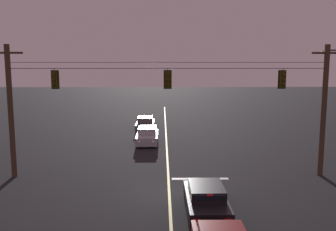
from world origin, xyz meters
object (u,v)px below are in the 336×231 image
at_px(car_waiting_near_lane, 206,200).
at_px(car_oncoming_lead, 147,136).
at_px(traffic_light_leftmost, 54,80).
at_px(traffic_light_left_inner, 168,80).
at_px(car_oncoming_trailing, 145,124).
at_px(traffic_light_centre, 283,79).

xyz_separation_m(car_waiting_near_lane, car_oncoming_lead, (-3.30, 14.92, -0.00)).
distance_m(traffic_light_leftmost, traffic_light_left_inner, 6.67).
bearing_deg(car_waiting_near_lane, traffic_light_leftmost, 145.93).
distance_m(traffic_light_leftmost, car_oncoming_lead, 11.79).
distance_m(traffic_light_left_inner, car_oncoming_lead, 10.78).
bearing_deg(car_oncoming_trailing, traffic_light_left_inner, -82.23).
bearing_deg(traffic_light_left_inner, traffic_light_centre, 0.00).
height_order(car_waiting_near_lane, car_oncoming_trailing, same).
relative_size(car_waiting_near_lane, car_oncoming_lead, 0.98).
xyz_separation_m(traffic_light_leftmost, car_oncoming_trailing, (4.57, 15.40, -5.25)).
xyz_separation_m(traffic_light_left_inner, car_oncoming_trailing, (-2.10, 15.40, -5.25)).
height_order(traffic_light_left_inner, traffic_light_centre, same).
bearing_deg(car_oncoming_trailing, traffic_light_centre, -59.86).
relative_size(traffic_light_left_inner, car_oncoming_trailing, 0.28).
xyz_separation_m(traffic_light_leftmost, traffic_light_left_inner, (6.67, 0.00, 0.00)).
bearing_deg(car_waiting_near_lane, car_oncoming_lead, 102.47).
xyz_separation_m(car_oncoming_lead, car_oncoming_trailing, (-0.47, 6.12, 0.00)).
distance_m(traffic_light_left_inner, traffic_light_centre, 6.84).
height_order(traffic_light_leftmost, car_oncoming_trailing, traffic_light_leftmost).
height_order(traffic_light_left_inner, car_oncoming_trailing, traffic_light_left_inner).
bearing_deg(traffic_light_centre, traffic_light_leftmost, 180.00).
distance_m(car_oncoming_lead, car_oncoming_trailing, 6.14).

